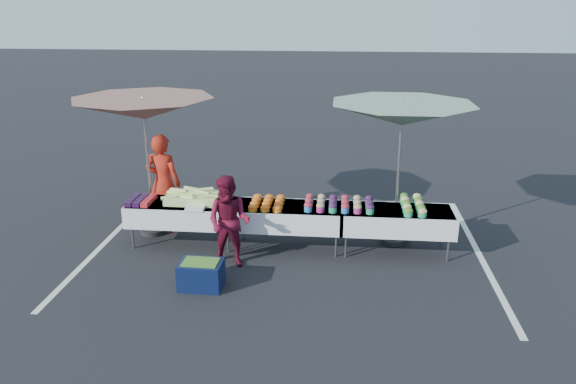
# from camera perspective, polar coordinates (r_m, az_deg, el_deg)

# --- Properties ---
(ground) EXTENTS (80.00, 80.00, 0.00)m
(ground) POSITION_cam_1_polar(r_m,az_deg,el_deg) (9.66, 0.00, -5.62)
(ground) COLOR black
(stripe_left) EXTENTS (0.10, 5.00, 0.00)m
(stripe_left) POSITION_cam_1_polar(r_m,az_deg,el_deg) (10.44, -17.82, -4.63)
(stripe_left) COLOR silver
(stripe_left) RESTS_ON ground
(stripe_right) EXTENTS (0.10, 5.00, 0.00)m
(stripe_right) POSITION_cam_1_polar(r_m,az_deg,el_deg) (9.90, 18.87, -6.06)
(stripe_right) COLOR silver
(stripe_right) RESTS_ON ground
(table_left) EXTENTS (1.86, 0.81, 0.75)m
(table_left) POSITION_cam_1_polar(r_m,az_deg,el_deg) (9.76, -10.58, -1.98)
(table_left) COLOR white
(table_left) RESTS_ON ground
(table_center) EXTENTS (1.86, 0.81, 0.75)m
(table_center) POSITION_cam_1_polar(r_m,az_deg,el_deg) (9.43, 0.00, -2.40)
(table_center) COLOR white
(table_center) RESTS_ON ground
(table_right) EXTENTS (1.86, 0.81, 0.75)m
(table_right) POSITION_cam_1_polar(r_m,az_deg,el_deg) (9.44, 10.95, -2.74)
(table_right) COLOR white
(table_right) RESTS_ON ground
(berry_punnets) EXTENTS (0.40, 0.54, 0.08)m
(berry_punnets) POSITION_cam_1_polar(r_m,az_deg,el_deg) (9.86, -14.71, -0.81)
(berry_punnets) COLOR black
(berry_punnets) RESTS_ON table_left
(corn_pile) EXTENTS (1.16, 0.57, 0.26)m
(corn_pile) POSITION_cam_1_polar(r_m,az_deg,el_deg) (9.65, -9.21, -0.53)
(corn_pile) COLOR #BADC70
(corn_pile) RESTS_ON table_left
(plastic_bags) EXTENTS (0.30, 0.25, 0.05)m
(plastic_bags) POSITION_cam_1_polar(r_m,az_deg,el_deg) (9.35, -9.37, -1.61)
(plastic_bags) COLOR white
(plastic_bags) RESTS_ON table_left
(carrot_bowls) EXTENTS (0.55, 0.69, 0.11)m
(carrot_bowls) POSITION_cam_1_polar(r_m,az_deg,el_deg) (9.39, -2.13, -1.11)
(carrot_bowls) COLOR orange
(carrot_bowls) RESTS_ON table_center
(potato_cups) EXTENTS (1.14, 0.58, 0.16)m
(potato_cups) POSITION_cam_1_polar(r_m,az_deg,el_deg) (9.31, 5.22, -1.15)
(potato_cups) COLOR #286FBA
(potato_cups) RESTS_ON table_right
(bean_baskets) EXTENTS (0.36, 0.86, 0.15)m
(bean_baskets) POSITION_cam_1_polar(r_m,az_deg,el_deg) (9.46, 12.57, -1.26)
(bean_baskets) COLOR #259460
(bean_baskets) RESTS_ON table_right
(vendor) EXTENTS (0.72, 0.53, 1.80)m
(vendor) POSITION_cam_1_polar(r_m,az_deg,el_deg) (10.30, -12.55, 0.87)
(vendor) COLOR #B12314
(vendor) RESTS_ON ground
(customer) EXTENTS (0.81, 0.68, 1.48)m
(customer) POSITION_cam_1_polar(r_m,az_deg,el_deg) (8.79, -6.00, -3.04)
(customer) COLOR maroon
(customer) RESTS_ON ground
(umbrella_left) EXTENTS (2.60, 2.60, 2.49)m
(umbrella_left) POSITION_cam_1_polar(r_m,az_deg,el_deg) (9.90, -14.46, 8.11)
(umbrella_left) COLOR black
(umbrella_left) RESTS_ON ground
(umbrella_right) EXTENTS (3.16, 3.16, 2.47)m
(umbrella_right) POSITION_cam_1_polar(r_m,az_deg,el_deg) (9.37, 11.51, 7.64)
(umbrella_right) COLOR black
(umbrella_right) RESTS_ON ground
(storage_bin) EXTENTS (0.64, 0.47, 0.41)m
(storage_bin) POSITION_cam_1_polar(r_m,az_deg,el_deg) (8.39, -8.81, -8.23)
(storage_bin) COLOR #0B1537
(storage_bin) RESTS_ON ground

